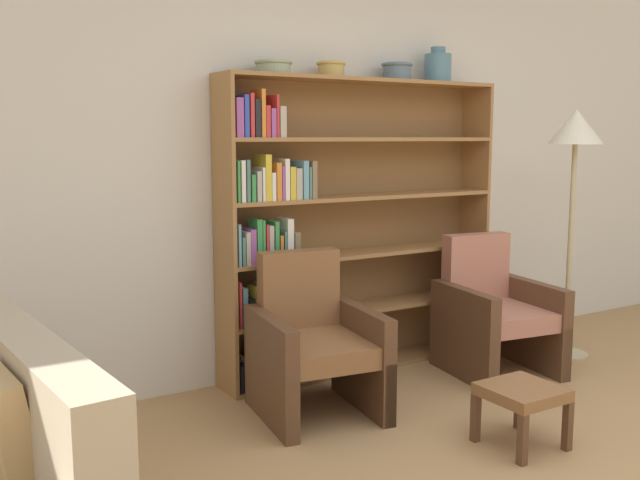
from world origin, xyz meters
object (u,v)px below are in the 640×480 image
(bowl_terracotta, at_px, (331,68))
(armchair_leather, at_px, (313,345))
(vase_tall, at_px, (438,67))
(armchair_cushioned, at_px, (494,314))
(bowl_slate, at_px, (273,66))
(bookshelf, at_px, (335,234))
(floor_lamp, at_px, (575,145))
(footstool, at_px, (522,397))
(bowl_cream, at_px, (397,71))

(bowl_terracotta, height_order, armchair_leather, bowl_terracotta)
(vase_tall, xyz_separation_m, armchair_cushioned, (0.09, -0.52, -1.65))
(vase_tall, bearing_deg, bowl_terracotta, 180.00)
(bowl_slate, xyz_separation_m, armchair_leather, (-0.03, -0.52, -1.59))
(bowl_terracotta, height_order, vase_tall, vase_tall)
(bookshelf, xyz_separation_m, bowl_terracotta, (-0.04, -0.01, 1.06))
(floor_lamp, relative_size, footstool, 4.88)
(armchair_leather, relative_size, floor_lamp, 0.51)
(vase_tall, bearing_deg, bowl_slate, -180.00)
(bowl_cream, relative_size, floor_lamp, 0.12)
(bowl_cream, height_order, armchair_leather, bowl_cream)
(bookshelf, bearing_deg, armchair_cushioned, -30.29)
(vase_tall, distance_m, floor_lamp, 1.10)
(bowl_cream, bearing_deg, bowl_terracotta, 180.00)
(bowl_slate, relative_size, armchair_cushioned, 0.26)
(footstool, bearing_deg, floor_lamp, 32.61)
(bowl_slate, distance_m, bowl_terracotta, 0.41)
(armchair_leather, bearing_deg, bowl_cream, -143.64)
(bowl_terracotta, distance_m, armchair_cushioned, 1.94)
(vase_tall, distance_m, footstool, 2.40)
(armchair_cushioned, bearing_deg, footstool, 60.30)
(bowl_cream, relative_size, footstool, 0.59)
(bookshelf, bearing_deg, vase_tall, -1.04)
(bookshelf, height_order, armchair_cushioned, bookshelf)
(armchair_cushioned, distance_m, footstool, 1.21)
(bookshelf, distance_m, footstool, 1.64)
(armchair_leather, bearing_deg, footstool, 132.76)
(bowl_terracotta, distance_m, bowl_cream, 0.52)
(armchair_cushioned, height_order, floor_lamp, floor_lamp)
(bowl_slate, distance_m, vase_tall, 1.28)
(bowl_cream, height_order, floor_lamp, bowl_cream)
(vase_tall, xyz_separation_m, armchair_leather, (-1.32, -0.52, -1.65))
(bowl_slate, distance_m, footstool, 2.35)
(bookshelf, bearing_deg, footstool, -83.29)
(bowl_slate, distance_m, armchair_leather, 1.68)
(bowl_cream, bearing_deg, bowl_slate, 180.00)
(bookshelf, distance_m, floor_lamp, 1.80)
(bowl_cream, distance_m, armchair_cushioned, 1.75)
(armchair_cushioned, height_order, footstool, armchair_cushioned)
(bowl_terracotta, distance_m, floor_lamp, 1.81)
(bowl_cream, xyz_separation_m, vase_tall, (0.35, 0.00, 0.04))
(bowl_slate, height_order, bowl_cream, bowl_cream)
(floor_lamp, bearing_deg, bowl_terracotta, 161.39)
(bookshelf, relative_size, footstool, 5.64)
(armchair_leather, xyz_separation_m, armchair_cushioned, (1.41, -0.00, 0.00))
(bookshelf, xyz_separation_m, armchair_leather, (-0.49, -0.54, -0.54))
(bowl_terracotta, distance_m, vase_tall, 0.87)
(bookshelf, relative_size, vase_tall, 8.43)
(vase_tall, height_order, floor_lamp, vase_tall)
(bowl_slate, bearing_deg, armchair_cushioned, -20.84)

